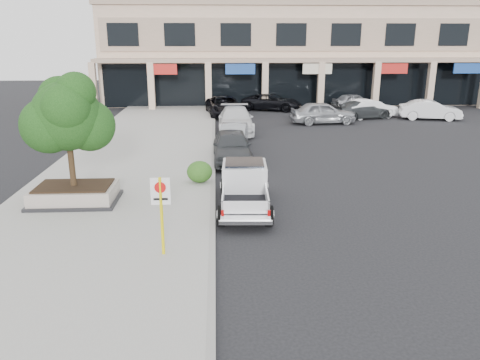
# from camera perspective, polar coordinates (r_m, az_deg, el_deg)

# --- Properties ---
(ground) EXTENTS (120.00, 120.00, 0.00)m
(ground) POSITION_cam_1_polar(r_m,az_deg,el_deg) (16.11, 2.17, -5.46)
(ground) COLOR black
(ground) RESTS_ON ground
(sidewalk) EXTENTS (8.00, 52.00, 0.15)m
(sidewalk) POSITION_cam_1_polar(r_m,az_deg,el_deg) (22.09, -13.60, 0.49)
(sidewalk) COLOR gray
(sidewalk) RESTS_ON ground
(curb) EXTENTS (0.20, 52.00, 0.15)m
(curb) POSITION_cam_1_polar(r_m,az_deg,el_deg) (21.70, -3.30, 0.66)
(curb) COLOR gray
(curb) RESTS_ON ground
(strip_mall) EXTENTS (40.55, 12.43, 9.50)m
(strip_mall) POSITION_cam_1_polar(r_m,az_deg,el_deg) (49.69, 8.21, 15.08)
(strip_mall) COLOR tan
(strip_mall) RESTS_ON ground
(planter) EXTENTS (3.20, 2.20, 0.68)m
(planter) POSITION_cam_1_polar(r_m,az_deg,el_deg) (18.80, -19.49, -1.60)
(planter) COLOR black
(planter) RESTS_ON sidewalk
(planter_tree) EXTENTS (2.90, 2.55, 4.00)m
(planter_tree) POSITION_cam_1_polar(r_m,az_deg,el_deg) (18.24, -19.85, 7.35)
(planter_tree) COLOR #332713
(planter_tree) RESTS_ON planter
(no_parking_sign) EXTENTS (0.55, 0.09, 2.30)m
(no_parking_sign) POSITION_cam_1_polar(r_m,az_deg,el_deg) (13.29, -9.59, -3.08)
(no_parking_sign) COLOR yellow
(no_parking_sign) RESTS_ON sidewalk
(hedge) EXTENTS (1.10, 0.99, 0.93)m
(hedge) POSITION_cam_1_polar(r_m,az_deg,el_deg) (20.22, -4.95, 1.01)
(hedge) COLOR #214A15
(hedge) RESTS_ON sidewalk
(pickup_truck) EXTENTS (2.11, 5.14, 1.59)m
(pickup_truck) POSITION_cam_1_polar(r_m,az_deg,el_deg) (17.33, 0.58, -1.02)
(pickup_truck) COLOR silver
(pickup_truck) RESTS_ON ground
(curb_car_a) EXTENTS (2.00, 4.83, 1.64)m
(curb_car_a) POSITION_cam_1_polar(r_m,az_deg,el_deg) (24.07, -0.98, 4.13)
(curb_car_a) COLOR #303235
(curb_car_a) RESTS_ON ground
(curb_car_b) EXTENTS (1.98, 4.32, 1.37)m
(curb_car_b) POSITION_cam_1_polar(r_m,az_deg,el_deg) (27.31, -0.78, 5.37)
(curb_car_b) COLOR gray
(curb_car_b) RESTS_ON ground
(curb_car_c) EXTENTS (2.37, 5.74, 1.66)m
(curb_car_c) POSITION_cam_1_polar(r_m,az_deg,el_deg) (31.99, -0.53, 7.32)
(curb_car_c) COLOR silver
(curb_car_c) RESTS_ON ground
(curb_car_d) EXTENTS (3.32, 6.04, 1.60)m
(curb_car_d) POSITION_cam_1_polar(r_m,az_deg,el_deg) (39.02, -1.91, 8.99)
(curb_car_d) COLOR black
(curb_car_d) RESTS_ON ground
(lot_car_a) EXTENTS (4.99, 2.34, 1.65)m
(lot_car_a) POSITION_cam_1_polar(r_m,az_deg,el_deg) (35.84, 10.08, 8.09)
(lot_car_a) COLOR #9DA0A5
(lot_car_a) RESTS_ON ground
(lot_car_b) EXTENTS (4.80, 2.89, 1.50)m
(lot_car_b) POSITION_cam_1_polar(r_m,az_deg,el_deg) (39.39, 15.57, 8.39)
(lot_car_b) COLOR white
(lot_car_b) RESTS_ON ground
(lot_car_c) EXTENTS (5.15, 3.22, 1.39)m
(lot_car_c) POSITION_cam_1_polar(r_m,az_deg,el_deg) (38.91, 14.67, 8.28)
(lot_car_c) COLOR #333638
(lot_car_c) RESTS_ON ground
(lot_car_d) EXTENTS (5.80, 4.05, 1.47)m
(lot_car_d) POSITION_cam_1_polar(r_m,az_deg,el_deg) (42.24, 3.90, 9.47)
(lot_car_d) COLOR black
(lot_car_d) RESTS_ON ground
(lot_car_e) EXTENTS (4.32, 2.55, 1.38)m
(lot_car_e) POSITION_cam_1_polar(r_m,az_deg,el_deg) (44.44, 13.74, 9.34)
(lot_car_e) COLOR #9C9EA3
(lot_car_e) RESTS_ON ground
(lot_car_f) EXTENTS (4.86, 2.64, 1.52)m
(lot_car_f) POSITION_cam_1_polar(r_m,az_deg,el_deg) (40.05, 22.17, 7.92)
(lot_car_f) COLOR silver
(lot_car_f) RESTS_ON ground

